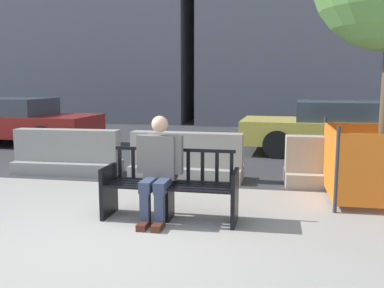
# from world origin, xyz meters

# --- Properties ---
(ground_plane) EXTENTS (200.00, 200.00, 0.00)m
(ground_plane) POSITION_xyz_m (0.00, 0.00, 0.00)
(ground_plane) COLOR gray
(street_asphalt) EXTENTS (120.00, 12.00, 0.01)m
(street_asphalt) POSITION_xyz_m (0.00, 8.70, 0.00)
(street_asphalt) COLOR #333335
(street_asphalt) RESTS_ON ground
(street_bench) EXTENTS (1.70, 0.55, 0.88)m
(street_bench) POSITION_xyz_m (0.60, 1.00, 0.40)
(street_bench) COLOR black
(street_bench) RESTS_ON ground
(seated_person) EXTENTS (0.58, 0.72, 1.31)m
(seated_person) POSITION_xyz_m (0.46, 0.94, 0.69)
(seated_person) COLOR #66605B
(seated_person) RESTS_ON ground
(jersey_barrier_centre) EXTENTS (2.02, 0.73, 0.84)m
(jersey_barrier_centre) POSITION_xyz_m (0.35, 3.22, 0.34)
(jersey_barrier_centre) COLOR gray
(jersey_barrier_centre) RESTS_ON ground
(jersey_barrier_left) EXTENTS (2.02, 0.75, 0.84)m
(jersey_barrier_left) POSITION_xyz_m (-1.95, 3.26, 0.34)
(jersey_barrier_left) COLOR gray
(jersey_barrier_left) RESTS_ON ground
(jersey_barrier_right) EXTENTS (2.03, 0.76, 0.84)m
(jersey_barrier_right) POSITION_xyz_m (3.07, 3.15, 0.34)
(jersey_barrier_right) COLOR #9E998E
(jersey_barrier_right) RESTS_ON ground
(construction_fence) EXTENTS (1.52, 1.52, 1.16)m
(construction_fence) POSITION_xyz_m (3.43, 2.38, 0.58)
(construction_fence) COLOR #2D2D33
(construction_fence) RESTS_ON ground
(car_taxi_near) EXTENTS (4.68, 2.05, 1.27)m
(car_taxi_near) POSITION_xyz_m (3.47, 6.33, 0.66)
(car_taxi_near) COLOR #DBC64C
(car_taxi_near) RESTS_ON ground
(car_sedan_mid) EXTENTS (4.73, 2.06, 1.27)m
(car_sedan_mid) POSITION_xyz_m (-5.25, 6.48, 0.66)
(car_sedan_mid) COLOR maroon
(car_sedan_mid) RESTS_ON ground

